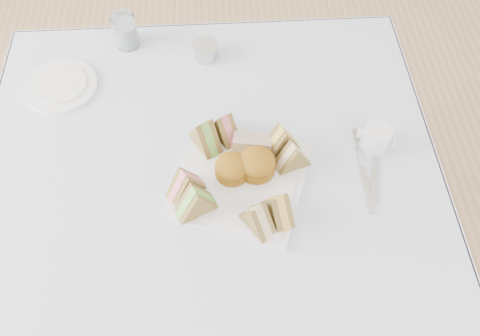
{
  "coord_description": "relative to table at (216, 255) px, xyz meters",
  "views": [
    {
      "loc": [
        0.03,
        -0.58,
        1.67
      ],
      "look_at": [
        0.07,
        0.0,
        0.8
      ],
      "focal_mm": 38.0,
      "sensor_mm": 36.0,
      "label": 1
    }
  ],
  "objects": [
    {
      "name": "tea_strainer",
      "position": [
        0.0,
        0.38,
        0.4
      ],
      "size": [
        0.09,
        0.09,
        0.04
      ],
      "primitive_type": "cylinder",
      "rotation": [
        0.0,
        0.0,
        -0.3
      ],
      "color": "#B4B4B6",
      "rests_on": "tablecloth"
    },
    {
      "name": "sandwich_fr_b",
      "position": [
        0.09,
        -0.11,
        0.42
      ],
      "size": [
        0.08,
        0.09,
        0.07
      ],
      "primitive_type": null,
      "rotation": [
        0.0,
        0.0,
        -0.96
      ],
      "color": "brown",
      "rests_on": "serving_plate"
    },
    {
      "name": "side_plate",
      "position": [
        -0.35,
        0.3,
        0.38
      ],
      "size": [
        0.23,
        0.23,
        0.01
      ],
      "primitive_type": "cylinder",
      "rotation": [
        0.0,
        0.0,
        0.43
      ],
      "color": "silver",
      "rests_on": "tablecloth"
    },
    {
      "name": "water_glass",
      "position": [
        -0.2,
        0.44,
        0.42
      ],
      "size": [
        0.07,
        0.07,
        0.09
      ],
      "primitive_type": "cylinder",
      "rotation": [
        0.0,
        0.0,
        -0.24
      ],
      "color": "white",
      "rests_on": "tablecloth"
    },
    {
      "name": "sandwich_bl_b",
      "position": [
        0.04,
        0.12,
        0.42
      ],
      "size": [
        0.07,
        0.09,
        0.07
      ],
      "primitive_type": null,
      "rotation": [
        0.0,
        0.0,
        2.1
      ],
      "color": "brown",
      "rests_on": "serving_plate"
    },
    {
      "name": "sandwich_br_b",
      "position": [
        0.16,
        0.07,
        0.43
      ],
      "size": [
        0.09,
        0.07,
        0.08
      ],
      "primitive_type": null,
      "rotation": [
        0.0,
        0.0,
        -2.76
      ],
      "color": "brown",
      "rests_on": "serving_plate"
    },
    {
      "name": "serving_plate",
      "position": [
        0.07,
        0.0,
        0.38
      ],
      "size": [
        0.34,
        0.34,
        0.01
      ],
      "primitive_type": "cube",
      "rotation": [
        0.0,
        0.0,
        -0.34
      ],
      "color": "silver",
      "rests_on": "tablecloth"
    },
    {
      "name": "scone_right",
      "position": [
        0.1,
        0.02,
        0.42
      ],
      "size": [
        0.09,
        0.09,
        0.05
      ],
      "primitive_type": "cylinder",
      "rotation": [
        0.0,
        0.0,
        0.06
      ],
      "color": "#A46B11",
      "rests_on": "serving_plate"
    },
    {
      "name": "sandwich_fl_b",
      "position": [
        -0.03,
        -0.07,
        0.43
      ],
      "size": [
        0.1,
        0.07,
        0.08
      ],
      "primitive_type": null,
      "rotation": [
        0.0,
        0.0,
        0.41
      ],
      "color": "brown",
      "rests_on": "serving_plate"
    },
    {
      "name": "sandwich_fl_a",
      "position": [
        -0.05,
        -0.03,
        0.42
      ],
      "size": [
        0.09,
        0.08,
        0.07
      ],
      "primitive_type": null,
      "rotation": [
        0.0,
        0.0,
        0.56
      ],
      "color": "brown",
      "rests_on": "serving_plate"
    },
    {
      "name": "sandwich_br_a",
      "position": [
        0.18,
        0.03,
        0.42
      ],
      "size": [
        0.09,
        0.06,
        0.07
      ],
      "primitive_type": null,
      "rotation": [
        0.0,
        0.0,
        -2.78
      ],
      "color": "brown",
      "rests_on": "serving_plate"
    },
    {
      "name": "tablecloth",
      "position": [
        0.0,
        0.0,
        0.37
      ],
      "size": [
        1.02,
        1.02,
        0.01
      ],
      "primitive_type": "cube",
      "color": "#B2BEE8",
      "rests_on": "table"
    },
    {
      "name": "knife",
      "position": [
        0.37,
        0.02,
        0.38
      ],
      "size": [
        0.06,
        0.19,
        0.0
      ],
      "primitive_type": "cube",
      "rotation": [
        0.0,
        0.0,
        -0.24
      ],
      "color": "#B4B4B6",
      "rests_on": "tablecloth"
    },
    {
      "name": "sandwich_bl_a",
      "position": [
        -0.0,
        0.1,
        0.43
      ],
      "size": [
        0.08,
        0.1,
        0.08
      ],
      "primitive_type": null,
      "rotation": [
        0.0,
        0.0,
        2.07
      ],
      "color": "brown",
      "rests_on": "serving_plate"
    },
    {
      "name": "pastry_slice",
      "position": [
        0.1,
        0.08,
        0.41
      ],
      "size": [
        0.09,
        0.05,
        0.04
      ],
      "primitive_type": "cube",
      "rotation": [
        0.0,
        0.0,
        -0.18
      ],
      "color": "tan",
      "rests_on": "serving_plate"
    },
    {
      "name": "floor",
      "position": [
        0.0,
        0.0,
        -0.37
      ],
      "size": [
        4.0,
        4.0,
        0.0
      ],
      "primitive_type": "plane",
      "color": "#9E7751",
      "rests_on": "ground"
    },
    {
      "name": "scone_left",
      "position": [
        0.05,
        0.01,
        0.41
      ],
      "size": [
        0.09,
        0.09,
        0.05
      ],
      "primitive_type": "cylinder",
      "rotation": [
        0.0,
        0.0,
        -0.23
      ],
      "color": "#A46B11",
      "rests_on": "serving_plate"
    },
    {
      "name": "table",
      "position": [
        0.0,
        0.0,
        0.0
      ],
      "size": [
        0.9,
        0.9,
        0.74
      ],
      "primitive_type": "cube",
      "color": "brown",
      "rests_on": "floor"
    },
    {
      "name": "fork",
      "position": [
        0.34,
        -0.0,
        0.38
      ],
      "size": [
        0.02,
        0.19,
        0.0
      ],
      "primitive_type": "cube",
      "rotation": [
        0.0,
        0.0,
        -0.02
      ],
      "color": "#B4B4B6",
      "rests_on": "tablecloth"
    },
    {
      "name": "creamer_jug",
      "position": [
        0.37,
        0.08,
        0.4
      ],
      "size": [
        0.07,
        0.07,
        0.06
      ],
      "primitive_type": "cylinder",
      "rotation": [
        0.0,
        0.0,
        -0.2
      ],
      "color": "silver",
      "rests_on": "tablecloth"
    },
    {
      "name": "sandwich_fr_a",
      "position": [
        0.14,
        -0.09,
        0.42
      ],
      "size": [
        0.07,
        0.09,
        0.07
      ],
      "primitive_type": null,
      "rotation": [
        0.0,
        0.0,
        -1.16
      ],
      "color": "brown",
      "rests_on": "serving_plate"
    }
  ]
}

